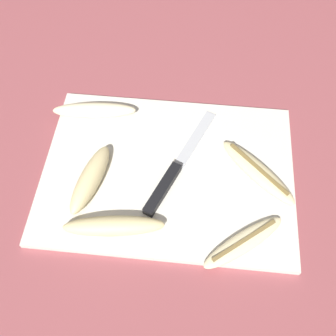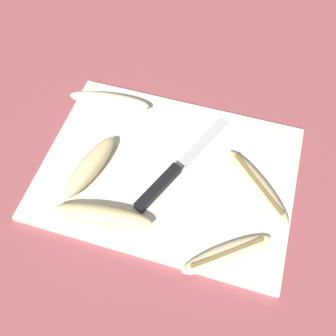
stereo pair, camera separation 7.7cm
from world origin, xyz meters
name	(u,v)px [view 2 (the right image)]	position (x,y,z in m)	size (l,w,h in m)	color
ground_plane	(168,174)	(0.00, 0.00, 0.00)	(4.00, 4.00, 0.00)	#93474C
cutting_board	(168,172)	(0.00, 0.00, 0.01)	(0.49, 0.36, 0.01)	silver
knife	(167,178)	(0.01, -0.02, 0.02)	(0.13, 0.26, 0.02)	black
banana_pale_long	(109,101)	(-0.17, 0.12, 0.03)	(0.18, 0.05, 0.03)	beige
banana_mellow_near	(102,215)	(-0.08, -0.13, 0.03)	(0.19, 0.06, 0.03)	beige
banana_soft_right	(257,187)	(0.17, 0.01, 0.02)	(0.16, 0.16, 0.02)	beige
banana_ripe_center	(90,166)	(-0.14, -0.04, 0.03)	(0.07, 0.16, 0.04)	beige
banana_cream_curved	(227,254)	(0.15, -0.14, 0.02)	(0.16, 0.13, 0.02)	beige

